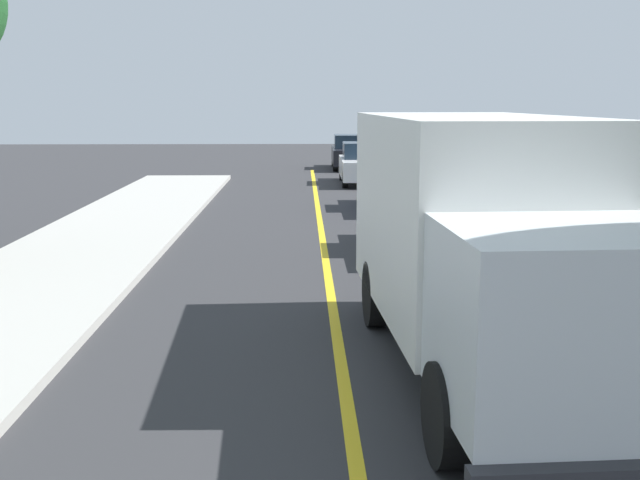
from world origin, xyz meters
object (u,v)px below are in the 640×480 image
Objects in this scene: box_truck at (484,233)px; parked_car_far at (363,164)px; parked_car_near at (422,217)px; parked_car_mid at (398,184)px; parked_car_furthest at (351,153)px.

parked_car_far is (0.22, 21.81, -0.97)m from box_truck.
parked_car_near is 1.00× the size of parked_car_mid.
parked_car_far is at bearing 89.42° from box_truck.
box_truck reaches higher than parked_car_mid.
parked_car_furthest is (-0.07, 6.84, 0.00)m from parked_car_far.
parked_car_furthest is at bearing 90.62° from parked_car_far.
parked_car_mid is 14.16m from parked_car_furthest.
parked_car_furthest is (-0.31, 20.94, 0.00)m from parked_car_near.
box_truck is at bearing -90.29° from parked_car_furthest.
box_truck is 7.79m from parked_car_near.
box_truck is 1.65× the size of parked_car_far.
parked_car_near and parked_car_mid have the same top height.
parked_car_furthest is (0.15, 28.66, -0.97)m from box_truck.
parked_car_far is 1.00× the size of parked_car_furthest.
box_truck is 1.66× the size of parked_car_near.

